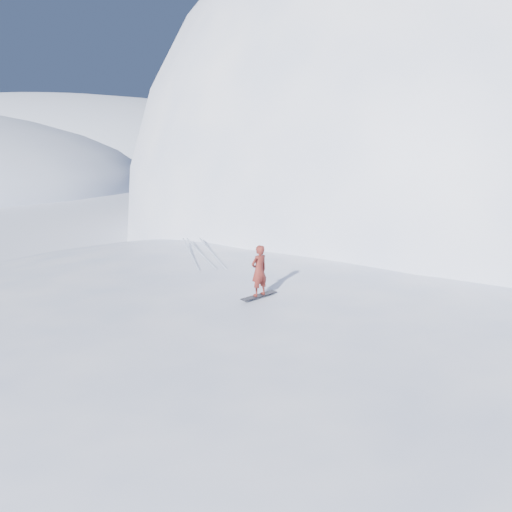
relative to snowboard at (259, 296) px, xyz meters
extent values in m
plane|color=white|center=(-0.65, 0.33, -2.41)|extent=(400.00, 400.00, 0.00)
ellipsoid|color=white|center=(0.35, 3.33, -2.41)|extent=(36.00, 28.00, 4.80)
ellipsoid|color=white|center=(21.35, 26.33, -2.41)|extent=(60.00, 56.00, 56.00)
ellipsoid|color=white|center=(9.35, 20.33, -2.41)|extent=(28.00, 24.00, 18.00)
ellipsoid|color=white|center=(-40.65, 110.33, -2.41)|extent=(140.00, 90.00, 36.00)
ellipsoid|color=white|center=(-4.65, -1.67, -2.41)|extent=(6.00, 5.40, 0.80)
ellipsoid|color=white|center=(4.35, -2.67, -2.41)|extent=(5.00, 4.50, 0.70)
ellipsoid|color=white|center=(-2.65, 6.33, -2.41)|extent=(7.00, 6.30, 1.00)
ellipsoid|color=white|center=(6.35, 4.33, -2.41)|extent=(4.00, 3.60, 0.60)
cube|color=black|center=(0.00, 0.00, 0.00)|extent=(1.30, 1.01, 0.02)
imported|color=maroon|center=(0.00, 0.00, 0.86)|extent=(0.74, 0.68, 1.69)
cube|color=silver|center=(-2.50, 6.21, 0.01)|extent=(0.98, 5.94, 0.04)
cube|color=silver|center=(-2.05, 6.21, 0.01)|extent=(1.48, 5.84, 0.04)
cube|color=silver|center=(-1.53, 6.21, 0.01)|extent=(1.24, 5.90, 0.04)
camera|label=1|loc=(-1.53, -14.12, 5.04)|focal=32.00mm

